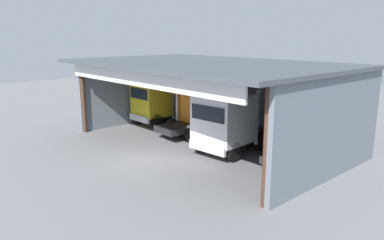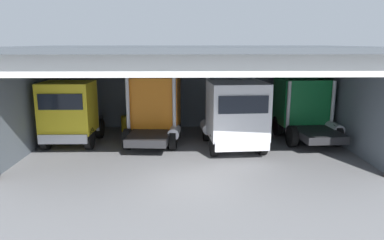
{
  "view_description": "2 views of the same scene",
  "coord_description": "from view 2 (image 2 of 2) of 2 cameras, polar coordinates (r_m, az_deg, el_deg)",
  "views": [
    {
      "loc": [
        15.26,
        -10.49,
        6.35
      ],
      "look_at": [
        0.0,
        3.17,
        1.66
      ],
      "focal_mm": 34.26,
      "sensor_mm": 36.0,
      "label": 1
    },
    {
      "loc": [
        -0.36,
        -12.79,
        5.1
      ],
      "look_at": [
        0.0,
        3.17,
        1.66
      ],
      "focal_mm": 33.66,
      "sensor_mm": 36.0,
      "label": 2
    }
  ],
  "objects": [
    {
      "name": "truck_orange_right_bay",
      "position": [
        18.69,
        -5.95,
        1.89
      ],
      "size": [
        2.78,
        4.59,
        3.51
      ],
      "rotation": [
        0.0,
        0.0,
        -0.07
      ],
      "color": "orange",
      "rests_on": "ground"
    },
    {
      "name": "tool_cart",
      "position": [
        21.2,
        10.47,
        -0.56
      ],
      "size": [
        0.9,
        0.6,
        1.0
      ],
      "primitive_type": "cube",
      "color": "red",
      "rests_on": "ground"
    },
    {
      "name": "truck_green_left_bay",
      "position": [
        20.12,
        17.37,
        1.84
      ],
      "size": [
        2.9,
        4.86,
        3.22
      ],
      "rotation": [
        0.0,
        0.0,
        0.06
      ],
      "color": "#197F3D",
      "rests_on": "ground"
    },
    {
      "name": "truck_yellow_center_left_bay",
      "position": [
        18.92,
        -18.76,
        1.12
      ],
      "size": [
        2.57,
        4.45,
        3.24
      ],
      "rotation": [
        0.0,
        0.0,
        3.13
      ],
      "color": "yellow",
      "rests_on": "ground"
    },
    {
      "name": "workshop_shed",
      "position": [
        18.09,
        -0.15,
        7.14
      ],
      "size": [
        16.06,
        10.32,
        4.93
      ],
      "color": "slate",
      "rests_on": "ground"
    },
    {
      "name": "truck_white_yard_outside",
      "position": [
        17.21,
        6.76,
        0.94
      ],
      "size": [
        2.97,
        5.54,
        3.52
      ],
      "rotation": [
        0.0,
        0.0,
        3.21
      ],
      "color": "white",
      "rests_on": "ground"
    },
    {
      "name": "ground_plane",
      "position": [
        13.78,
        0.3,
        -9.55
      ],
      "size": [
        80.0,
        80.0,
        0.0
      ],
      "primitive_type": "plane",
      "color": "slate",
      "rests_on": "ground"
    },
    {
      "name": "oil_drum",
      "position": [
        21.35,
        -10.39,
        -0.59
      ],
      "size": [
        0.58,
        0.58,
        0.91
      ],
      "primitive_type": "cylinder",
      "color": "gold",
      "rests_on": "ground"
    }
  ]
}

